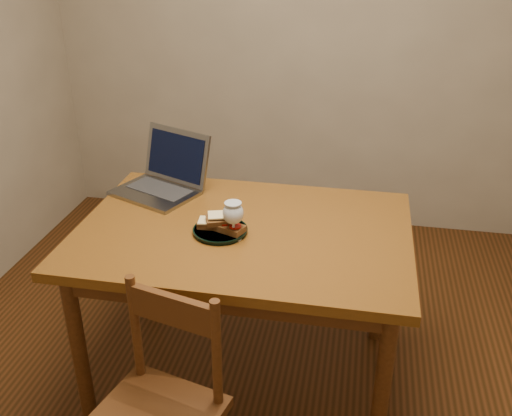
% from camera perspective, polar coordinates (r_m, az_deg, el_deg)
% --- Properties ---
extents(floor, '(3.20, 3.20, 0.02)m').
position_cam_1_polar(floor, '(2.66, 0.34, -16.75)').
color(floor, black).
rests_on(floor, ground).
extents(back_wall, '(3.20, 0.02, 2.60)m').
position_cam_1_polar(back_wall, '(3.56, 5.45, 18.21)').
color(back_wall, gray).
rests_on(back_wall, floor).
extents(table, '(1.30, 0.90, 0.74)m').
position_cam_1_polar(table, '(2.28, -1.25, -3.94)').
color(table, '#4A290C').
rests_on(table, floor).
extents(chair, '(0.46, 0.45, 0.41)m').
position_cam_1_polar(chair, '(1.95, -9.85, -18.71)').
color(chair, '#3C200C').
rests_on(chair, floor).
extents(plate, '(0.21, 0.21, 0.02)m').
position_cam_1_polar(plate, '(2.21, -3.59, -2.29)').
color(plate, black).
rests_on(plate, table).
extents(sandwich_cheese, '(0.11, 0.07, 0.03)m').
position_cam_1_polar(sandwich_cheese, '(2.21, -4.44, -1.49)').
color(sandwich_cheese, '#381E0C').
rests_on(sandwich_cheese, plate).
extents(sandwich_tomato, '(0.13, 0.10, 0.03)m').
position_cam_1_polar(sandwich_tomato, '(2.18, -2.64, -1.90)').
color(sandwich_tomato, '#381E0C').
rests_on(sandwich_tomato, plate).
extents(sandwich_top, '(0.12, 0.10, 0.03)m').
position_cam_1_polar(sandwich_top, '(2.19, -3.60, -1.08)').
color(sandwich_top, '#381E0C').
rests_on(sandwich_top, plate).
extents(milk_glass, '(0.08, 0.08, 0.15)m').
position_cam_1_polar(milk_glass, '(2.13, -2.29, -1.26)').
color(milk_glass, white).
rests_on(milk_glass, table).
extents(laptop, '(0.45, 0.43, 0.25)m').
position_cam_1_polar(laptop, '(2.58, -9.07, 3.26)').
color(laptop, slate).
rests_on(laptop, table).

